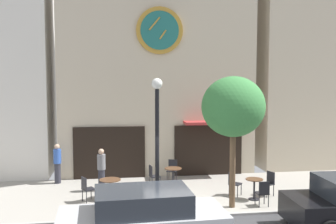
{
  "coord_description": "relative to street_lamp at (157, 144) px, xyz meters",
  "views": [
    {
      "loc": [
        -2.21,
        -11.77,
        4.35
      ],
      "look_at": [
        -0.18,
        2.72,
        3.14
      ],
      "focal_mm": 41.62,
      "sensor_mm": 36.0,
      "label": 1
    }
  ],
  "objects": [
    {
      "name": "cafe_chair_corner",
      "position": [
        -2.4,
        1.29,
        -1.71
      ],
      "size": [
        0.54,
        0.54,
        0.9
      ],
      "color": "black",
      "rests_on": "ground_plane"
    },
    {
      "name": "street_lamp",
      "position": [
        0.0,
        0.0,
        0.0
      ],
      "size": [
        0.36,
        0.36,
        4.41
      ],
      "color": "black",
      "rests_on": "ground_plane"
    },
    {
      "name": "cafe_chair_left_end",
      "position": [
        0.14,
        2.83,
        -1.71
      ],
      "size": [
        0.47,
        0.47,
        0.9
      ],
      "color": "black",
      "rests_on": "ground_plane"
    },
    {
      "name": "cafe_table_near_curb",
      "position": [
        3.63,
        0.71,
        -1.73
      ],
      "size": [
        0.63,
        0.63,
        0.77
      ],
      "color": "black",
      "rests_on": "ground_plane"
    },
    {
      "name": "cafe_chair_under_awning",
      "position": [
        3.04,
        1.33,
        -1.71
      ],
      "size": [
        0.56,
        0.56,
        0.9
      ],
      "color": "black",
      "rests_on": "ground_plane"
    },
    {
      "name": "ground_plane",
      "position": [
        0.81,
        -0.97,
        -2.26
      ],
      "size": [
        26.67,
        11.17,
        0.13
      ],
      "color": "#9E998E"
    },
    {
      "name": "neighbor_building_right",
      "position": [
        9.16,
        7.0,
        4.26
      ],
      "size": [
        6.9,
        4.78,
        13.0
      ],
      "color": "beige",
      "rests_on": "ground_plane"
    },
    {
      "name": "cafe_table_center_right",
      "position": [
        0.99,
        2.96,
        -1.72
      ],
      "size": [
        0.7,
        0.7,
        0.74
      ],
      "color": "black",
      "rests_on": "ground_plane"
    },
    {
      "name": "street_tree",
      "position": [
        2.58,
        0.0,
        1.19
      ],
      "size": [
        2.16,
        1.94,
        4.48
      ],
      "color": "brown",
      "rests_on": "ground_plane"
    },
    {
      "name": "cafe_table_rightmost",
      "position": [
        -1.57,
        1.55,
        -1.71
      ],
      "size": [
        0.78,
        0.78,
        0.72
      ],
      "color": "black",
      "rests_on": "ground_plane"
    },
    {
      "name": "pedestrian_blue",
      "position": [
        -3.78,
        4.03,
        -1.38
      ],
      "size": [
        0.43,
        0.43,
        1.67
      ],
      "color": "#2D2D38",
      "rests_on": "ground_plane"
    },
    {
      "name": "cafe_chair_mid_row",
      "position": [
        3.64,
        -0.1,
        -1.71
      ],
      "size": [
        0.42,
        0.42,
        0.9
      ],
      "color": "black",
      "rests_on": "ground_plane"
    },
    {
      "name": "pedestrian_grey",
      "position": [
        -1.91,
        2.63,
        -1.38
      ],
      "size": [
        0.44,
        0.44,
        1.67
      ],
      "color": "#2D2D38",
      "rests_on": "ground_plane"
    },
    {
      "name": "cafe_chair_curbside",
      "position": [
        4.36,
        1.12,
        -1.71
      ],
      "size": [
        0.52,
        0.52,
        0.9
      ],
      "color": "black",
      "rests_on": "ground_plane"
    },
    {
      "name": "parked_car_silver",
      "position": [
        -0.7,
        -2.84,
        -1.48
      ],
      "size": [
        4.38,
        2.18,
        1.55
      ],
      "color": "#B7BABF",
      "rests_on": "ground_plane"
    },
    {
      "name": "clock_building",
      "position": [
        0.63,
        5.81,
        3.98
      ],
      "size": [
        8.96,
        3.71,
        12.05
      ],
      "color": "beige",
      "rests_on": "ground_plane"
    },
    {
      "name": "cafe_chair_near_lamp",
      "position": [
        1.08,
        3.78,
        -1.71
      ],
      "size": [
        0.52,
        0.52,
        0.9
      ],
      "color": "black",
      "rests_on": "ground_plane"
    }
  ]
}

